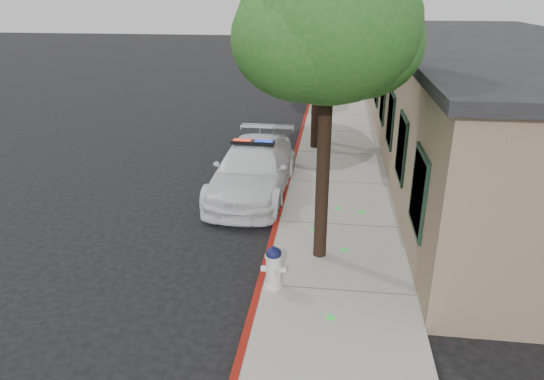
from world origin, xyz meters
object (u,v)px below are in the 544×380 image
at_px(fire_hydrant, 273,267).
at_px(street_tree_mid, 319,8).
at_px(clapboard_building, 491,103).
at_px(police_car, 253,169).
at_px(street_tree_far, 320,41).
at_px(street_tree_near, 329,33).

distance_m(fire_hydrant, street_tree_mid, 10.72).
height_order(clapboard_building, police_car, clapboard_building).
bearing_deg(street_tree_far, police_car, -107.47).
height_order(clapboard_building, fire_hydrant, clapboard_building).
height_order(police_car, street_tree_near, street_tree_near).
xyz_separation_m(fire_hydrant, street_tree_far, (0.41, 10.52, 3.35)).
relative_size(police_car, street_tree_near, 0.83).
relative_size(fire_hydrant, street_tree_mid, 0.14).
bearing_deg(fire_hydrant, street_tree_near, 56.79).
distance_m(street_tree_mid, street_tree_far, 1.44).
xyz_separation_m(police_car, street_tree_far, (1.67, 5.31, 3.19)).
bearing_deg(street_tree_near, street_tree_mid, 93.72).
height_order(fire_hydrant, street_tree_far, street_tree_far).
bearing_deg(street_tree_far, street_tree_mid, -94.52).
xyz_separation_m(clapboard_building, police_car, (-7.60, -3.83, -1.36)).
relative_size(street_tree_near, street_tree_far, 1.27).
relative_size(clapboard_building, street_tree_mid, 3.15).
bearing_deg(clapboard_building, street_tree_mid, 173.62).
bearing_deg(clapboard_building, street_tree_far, 166.00).
xyz_separation_m(fire_hydrant, street_tree_near, (0.89, 1.40, 4.36)).
height_order(street_tree_near, street_tree_far, street_tree_near).
height_order(clapboard_building, street_tree_far, street_tree_far).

